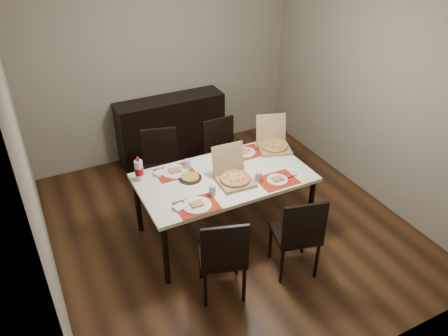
{
  "coord_description": "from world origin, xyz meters",
  "views": [
    {
      "loc": [
        -1.82,
        -3.5,
        3.26
      ],
      "look_at": [
        -0.1,
        -0.07,
        0.85
      ],
      "focal_mm": 35.0,
      "sensor_mm": 36.0,
      "label": 1
    }
  ],
  "objects_px": {
    "sideboard": "(171,128)",
    "chair_far_left": "(161,164)",
    "chair_near_left": "(223,255)",
    "chair_near_right": "(298,233)",
    "dip_bowl": "(223,164)",
    "soda_bottle": "(139,170)",
    "chair_far_right": "(223,152)",
    "dining_table": "(224,181)",
    "pizza_box_center": "(234,176)"
  },
  "relations": [
    {
      "from": "sideboard",
      "to": "soda_bottle",
      "type": "bearing_deg",
      "value": -120.66
    },
    {
      "from": "chair_near_right",
      "to": "chair_far_left",
      "type": "distance_m",
      "value": 1.93
    },
    {
      "from": "chair_near_left",
      "to": "soda_bottle",
      "type": "xyz_separation_m",
      "value": [
        -0.38,
        1.15,
        0.35
      ]
    },
    {
      "from": "dining_table",
      "to": "chair_near_left",
      "type": "distance_m",
      "value": 0.95
    },
    {
      "from": "soda_bottle",
      "to": "dining_table",
      "type": "bearing_deg",
      "value": -22.04
    },
    {
      "from": "chair_near_left",
      "to": "pizza_box_center",
      "type": "distance_m",
      "value": 0.9
    },
    {
      "from": "pizza_box_center",
      "to": "dip_bowl",
      "type": "xyz_separation_m",
      "value": [
        0.05,
        0.33,
        -0.04
      ]
    },
    {
      "from": "sideboard",
      "to": "dining_table",
      "type": "bearing_deg",
      "value": -92.96
    },
    {
      "from": "chair_far_right",
      "to": "sideboard",
      "type": "bearing_deg",
      "value": 106.15
    },
    {
      "from": "chair_near_right",
      "to": "chair_far_left",
      "type": "xyz_separation_m",
      "value": [
        -0.75,
        1.78,
        0.0
      ]
    },
    {
      "from": "chair_near_right",
      "to": "soda_bottle",
      "type": "distance_m",
      "value": 1.71
    },
    {
      "from": "chair_near_right",
      "to": "soda_bottle",
      "type": "xyz_separation_m",
      "value": [
        -1.16,
        1.21,
        0.35
      ]
    },
    {
      "from": "dip_bowl",
      "to": "soda_bottle",
      "type": "xyz_separation_m",
      "value": [
        -0.9,
        0.12,
        0.1
      ]
    },
    {
      "from": "sideboard",
      "to": "soda_bottle",
      "type": "relative_size",
      "value": 5.55
    },
    {
      "from": "chair_far_right",
      "to": "dip_bowl",
      "type": "bearing_deg",
      "value": -115.94
    },
    {
      "from": "chair_near_right",
      "to": "chair_far_right",
      "type": "relative_size",
      "value": 1.0
    },
    {
      "from": "dining_table",
      "to": "chair_far_left",
      "type": "xyz_separation_m",
      "value": [
        -0.39,
        0.9,
        -0.17
      ]
    },
    {
      "from": "sideboard",
      "to": "dining_table",
      "type": "distance_m",
      "value": 1.87
    },
    {
      "from": "dip_bowl",
      "to": "soda_bottle",
      "type": "relative_size",
      "value": 0.46
    },
    {
      "from": "chair_far_right",
      "to": "dining_table",
      "type": "bearing_deg",
      "value": -115.71
    },
    {
      "from": "sideboard",
      "to": "dining_table",
      "type": "xyz_separation_m",
      "value": [
        -0.1,
        -1.85,
        0.23
      ]
    },
    {
      "from": "pizza_box_center",
      "to": "chair_far_right",
      "type": "bearing_deg",
      "value": 69.88
    },
    {
      "from": "pizza_box_center",
      "to": "chair_near_right",
      "type": "bearing_deg",
      "value": -68.01
    },
    {
      "from": "sideboard",
      "to": "dining_table",
      "type": "relative_size",
      "value": 0.83
    },
    {
      "from": "chair_far_right",
      "to": "soda_bottle",
      "type": "xyz_separation_m",
      "value": [
        -1.2,
        -0.49,
        0.35
      ]
    },
    {
      "from": "sideboard",
      "to": "chair_far_right",
      "type": "distance_m",
      "value": 1.08
    },
    {
      "from": "chair_near_right",
      "to": "chair_far_right",
      "type": "height_order",
      "value": "same"
    },
    {
      "from": "chair_far_right",
      "to": "pizza_box_center",
      "type": "distance_m",
      "value": 1.05
    },
    {
      "from": "dining_table",
      "to": "chair_near_right",
      "type": "xyz_separation_m",
      "value": [
        0.35,
        -0.88,
        -0.17
      ]
    },
    {
      "from": "chair_near_right",
      "to": "soda_bottle",
      "type": "relative_size",
      "value": 3.44
    },
    {
      "from": "chair_far_left",
      "to": "dip_bowl",
      "type": "distance_m",
      "value": 0.89
    },
    {
      "from": "pizza_box_center",
      "to": "dip_bowl",
      "type": "bearing_deg",
      "value": 81.99
    },
    {
      "from": "pizza_box_center",
      "to": "soda_bottle",
      "type": "xyz_separation_m",
      "value": [
        -0.86,
        0.45,
        0.06
      ]
    },
    {
      "from": "sideboard",
      "to": "chair_far_right",
      "type": "bearing_deg",
      "value": -73.85
    },
    {
      "from": "dining_table",
      "to": "chair_far_right",
      "type": "xyz_separation_m",
      "value": [
        0.39,
        0.82,
        -0.17
      ]
    },
    {
      "from": "pizza_box_center",
      "to": "sideboard",
      "type": "bearing_deg",
      "value": 88.62
    },
    {
      "from": "sideboard",
      "to": "soda_bottle",
      "type": "height_order",
      "value": "soda_bottle"
    },
    {
      "from": "sideboard",
      "to": "chair_far_left",
      "type": "height_order",
      "value": "chair_far_left"
    },
    {
      "from": "chair_near_left",
      "to": "chair_near_right",
      "type": "distance_m",
      "value": 0.78
    },
    {
      "from": "dining_table",
      "to": "dip_bowl",
      "type": "height_order",
      "value": "dip_bowl"
    },
    {
      "from": "soda_bottle",
      "to": "sideboard",
      "type": "bearing_deg",
      "value": 59.34
    },
    {
      "from": "dining_table",
      "to": "chair_near_right",
      "type": "distance_m",
      "value": 0.97
    },
    {
      "from": "pizza_box_center",
      "to": "soda_bottle",
      "type": "bearing_deg",
      "value": 152.1
    },
    {
      "from": "chair_near_right",
      "to": "pizza_box_center",
      "type": "xyz_separation_m",
      "value": [
        -0.31,
        0.76,
        0.29
      ]
    },
    {
      "from": "dining_table",
      "to": "chair_near_left",
      "type": "bearing_deg",
      "value": -117.29
    },
    {
      "from": "chair_near_left",
      "to": "chair_far_left",
      "type": "height_order",
      "value": "same"
    },
    {
      "from": "sideboard",
      "to": "dip_bowl",
      "type": "xyz_separation_m",
      "value": [
        -0.0,
        -1.65,
        0.32
      ]
    },
    {
      "from": "dip_bowl",
      "to": "chair_near_right",
      "type": "bearing_deg",
      "value": -76.58
    },
    {
      "from": "sideboard",
      "to": "pizza_box_center",
      "type": "relative_size",
      "value": 3.74
    },
    {
      "from": "soda_bottle",
      "to": "chair_near_left",
      "type": "bearing_deg",
      "value": -71.65
    }
  ]
}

